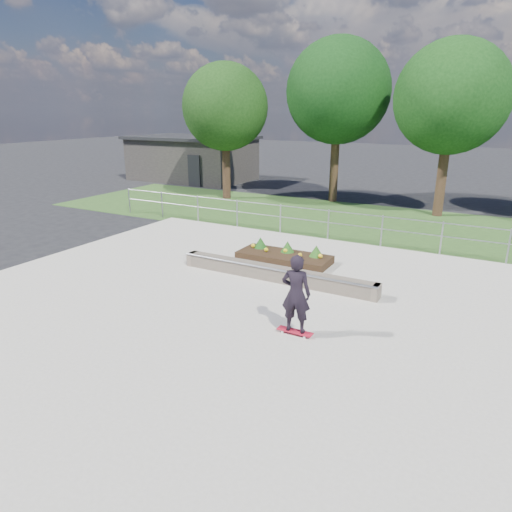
% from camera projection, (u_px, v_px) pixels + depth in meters
% --- Properties ---
extents(ground, '(120.00, 120.00, 0.00)m').
position_uv_depth(ground, '(219.00, 314.00, 11.05)').
color(ground, black).
rests_on(ground, ground).
extents(grass_verge, '(30.00, 8.00, 0.02)m').
position_uv_depth(grass_verge, '(355.00, 221.00, 20.22)').
color(grass_verge, '#29481D').
rests_on(grass_verge, ground).
extents(concrete_slab, '(15.00, 15.00, 0.06)m').
position_uv_depth(concrete_slab, '(219.00, 313.00, 11.04)').
color(concrete_slab, '#AAA497').
rests_on(concrete_slab, ground).
extents(fence, '(20.06, 0.06, 1.20)m').
position_uv_depth(fence, '(328.00, 221.00, 17.07)').
color(fence, gray).
rests_on(fence, ground).
extents(building, '(8.40, 5.40, 3.00)m').
position_uv_depth(building, '(192.00, 158.00, 32.02)').
color(building, '#2A2825').
rests_on(building, ground).
extents(tree_far_left, '(4.55, 4.55, 7.15)m').
position_uv_depth(tree_far_left, '(225.00, 107.00, 24.08)').
color(tree_far_left, black).
rests_on(tree_far_left, ground).
extents(tree_mid_left, '(5.25, 5.25, 8.25)m').
position_uv_depth(tree_mid_left, '(338.00, 92.00, 22.99)').
color(tree_mid_left, '#322014').
rests_on(tree_mid_left, ground).
extents(tree_mid_right, '(4.90, 4.90, 7.70)m').
position_uv_depth(tree_mid_right, '(451.00, 98.00, 19.75)').
color(tree_mid_right, '#352015').
rests_on(tree_mid_right, ground).
extents(grind_ledge, '(6.00, 0.44, 0.43)m').
position_uv_depth(grind_ledge, '(275.00, 274.00, 13.04)').
color(grind_ledge, brown).
rests_on(grind_ledge, concrete_slab).
extents(planter_bed, '(3.00, 1.20, 0.61)m').
position_uv_depth(planter_bed, '(285.00, 255.00, 14.73)').
color(planter_bed, black).
rests_on(planter_bed, concrete_slab).
extents(skateboarder, '(0.80, 0.51, 1.83)m').
position_uv_depth(skateboarder, '(296.00, 294.00, 9.66)').
color(skateboarder, white).
rests_on(skateboarder, concrete_slab).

